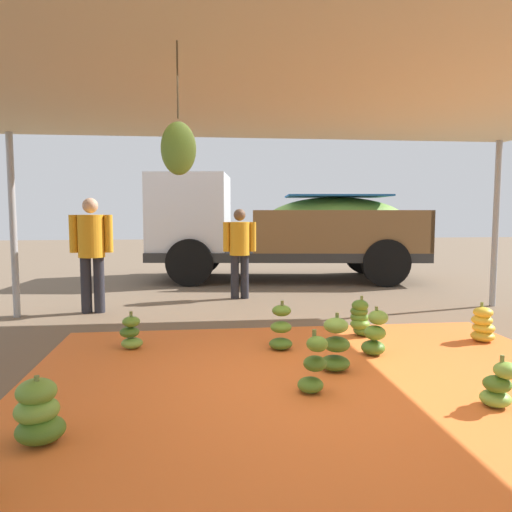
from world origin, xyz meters
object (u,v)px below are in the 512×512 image
at_px(banana_bunch_0, 375,334).
at_px(banana_bunch_7, 499,386).
at_px(banana_bunch_1, 483,325).
at_px(worker_0, 240,246).
at_px(banana_bunch_5, 336,347).
at_px(cargo_truck_main, 278,226).
at_px(banana_bunch_9, 361,319).
at_px(worker_1, 91,246).
at_px(banana_bunch_8, 131,334).
at_px(banana_bunch_2, 314,367).
at_px(banana_bunch_4, 281,329).
at_px(banana_bunch_6, 38,413).

relative_size(banana_bunch_0, banana_bunch_7, 1.24).
distance_m(banana_bunch_1, worker_0, 4.32).
bearing_deg(banana_bunch_5, cargo_truck_main, 86.00).
height_order(banana_bunch_9, worker_1, worker_1).
distance_m(banana_bunch_7, banana_bunch_8, 3.81).
relative_size(banana_bunch_0, banana_bunch_1, 1.13).
xyz_separation_m(banana_bunch_1, banana_bunch_2, (-2.43, -1.43, 0.04)).
bearing_deg(banana_bunch_2, banana_bunch_7, -18.86).
distance_m(banana_bunch_5, banana_bunch_9, 1.49).
distance_m(banana_bunch_0, banana_bunch_8, 2.77).
xyz_separation_m(banana_bunch_0, worker_1, (-3.57, 2.72, 0.80)).
bearing_deg(banana_bunch_7, worker_1, 133.81).
bearing_deg(cargo_truck_main, banana_bunch_9, -87.46).
relative_size(banana_bunch_5, banana_bunch_7, 1.35).
bearing_deg(banana_bunch_7, worker_0, 107.85).
bearing_deg(banana_bunch_0, banana_bunch_1, 15.07).
xyz_separation_m(banana_bunch_0, banana_bunch_1, (1.51, 0.41, -0.03)).
bearing_deg(worker_1, worker_0, 22.37).
xyz_separation_m(banana_bunch_0, worker_0, (-1.19, 3.70, 0.71)).
xyz_separation_m(banana_bunch_9, worker_0, (-1.31, 2.86, 0.72)).
distance_m(banana_bunch_0, worker_1, 4.56).
height_order(banana_bunch_1, worker_1, worker_1).
distance_m(banana_bunch_7, banana_bunch_9, 2.38).
bearing_deg(banana_bunch_8, banana_bunch_7, -33.17).
xyz_separation_m(banana_bunch_2, banana_bunch_9, (1.04, 1.87, -0.02)).
bearing_deg(worker_0, worker_1, -157.63).
relative_size(banana_bunch_8, banana_bunch_9, 0.85).
relative_size(banana_bunch_0, cargo_truck_main, 0.09).
xyz_separation_m(banana_bunch_0, banana_bunch_4, (-0.99, 0.36, -0.00)).
bearing_deg(banana_bunch_0, cargo_truck_main, 91.11).
relative_size(banana_bunch_4, banana_bunch_5, 0.95).
height_order(banana_bunch_2, banana_bunch_9, banana_bunch_2).
bearing_deg(worker_0, banana_bunch_2, -86.80).
xyz_separation_m(banana_bunch_6, banana_bunch_9, (3.14, 2.54, 0.01)).
bearing_deg(banana_bunch_6, banana_bunch_4, 45.33).
relative_size(banana_bunch_6, cargo_truck_main, 0.08).
distance_m(banana_bunch_4, banana_bunch_7, 2.38).
bearing_deg(banana_bunch_6, banana_bunch_2, 17.81).
bearing_deg(worker_1, banana_bunch_8, -67.97).
relative_size(banana_bunch_5, banana_bunch_6, 1.23).
xyz_separation_m(banana_bunch_0, cargo_truck_main, (-0.12, 6.11, 0.99)).
height_order(banana_bunch_7, worker_1, worker_1).
bearing_deg(banana_bunch_8, worker_1, 112.03).
height_order(cargo_truck_main, worker_0, cargo_truck_main).
bearing_deg(banana_bunch_5, banana_bunch_7, -44.04).
bearing_deg(banana_bunch_2, worker_1, 125.21).
bearing_deg(banana_bunch_2, banana_bunch_5, 57.45).
bearing_deg(banana_bunch_7, banana_bunch_6, -176.90).
xyz_separation_m(banana_bunch_6, worker_0, (1.83, 5.40, 0.74)).
bearing_deg(cargo_truck_main, banana_bunch_5, -94.00).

